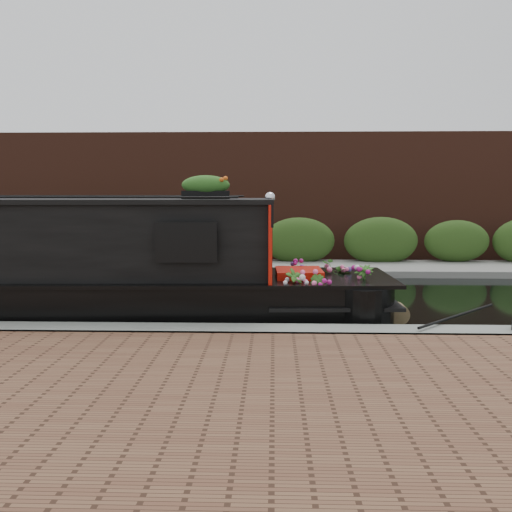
{
  "coord_description": "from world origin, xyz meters",
  "views": [
    {
      "loc": [
        1.4,
        -11.28,
        2.23
      ],
      "look_at": [
        1.06,
        -0.6,
        0.97
      ],
      "focal_mm": 40.0,
      "sensor_mm": 36.0,
      "label": 1
    }
  ],
  "objects": [
    {
      "name": "near_bank_coping",
      "position": [
        0.0,
        -3.3,
        0.0
      ],
      "size": [
        40.0,
        0.6,
        0.5
      ],
      "primitive_type": "cube",
      "color": "gray",
      "rests_on": "ground"
    },
    {
      "name": "near_bank_pavers",
      "position": [
        0.0,
        -7.0,
        0.0
      ],
      "size": [
        40.0,
        7.0,
        0.5
      ],
      "primitive_type": "cube",
      "color": "brown",
      "rests_on": "ground"
    },
    {
      "name": "rope_fender",
      "position": [
        3.48,
        -1.85,
        0.17
      ],
      "size": [
        0.33,
        0.36,
        0.33
      ],
      "primitive_type": "cylinder",
      "rotation": [
        1.57,
        0.0,
        0.0
      ],
      "color": "brown",
      "rests_on": "ground"
    },
    {
      "name": "far_hedge",
      "position": [
        0.0,
        5.1,
        0.0
      ],
      "size": [
        40.0,
        1.1,
        2.8
      ],
      "primitive_type": "cube",
      "color": "#294617",
      "rests_on": "ground"
    },
    {
      "name": "ground",
      "position": [
        0.0,
        0.0,
        0.0
      ],
      "size": [
        80.0,
        80.0,
        0.0
      ],
      "primitive_type": "plane",
      "color": "black",
      "rests_on": "ground"
    },
    {
      "name": "narrowboat",
      "position": [
        -2.59,
        -1.85,
        0.79
      ],
      "size": [
        11.45,
        2.41,
        2.67
      ],
      "rotation": [
        0.0,
        0.0,
        0.04
      ],
      "color": "black",
      "rests_on": "ground"
    },
    {
      "name": "far_brick_wall",
      "position": [
        0.0,
        7.2,
        0.0
      ],
      "size": [
        40.0,
        1.0,
        8.0
      ],
      "primitive_type": "cube",
      "color": "#4A2419",
      "rests_on": "ground"
    },
    {
      "name": "far_bank_path",
      "position": [
        0.0,
        4.2,
        0.0
      ],
      "size": [
        40.0,
        2.4,
        0.34
      ],
      "primitive_type": "cube",
      "color": "slate",
      "rests_on": "ground"
    }
  ]
}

